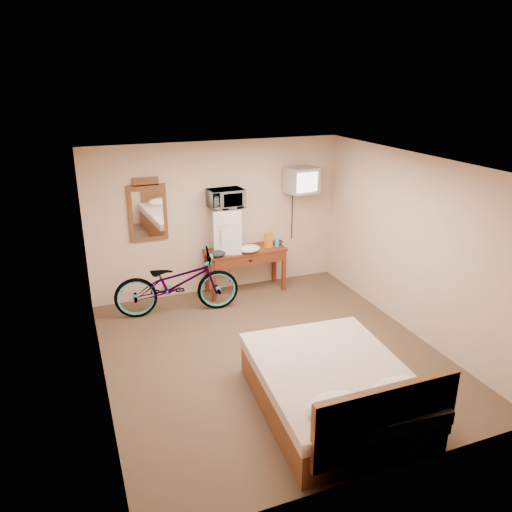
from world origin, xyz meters
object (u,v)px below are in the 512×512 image
Objects in this scene: crt_television at (302,180)px; bicycle at (177,283)px; desk at (246,257)px; mini_fridge at (226,230)px; microwave at (226,199)px; blue_cup at (277,242)px; wall_mirror at (148,211)px; bed at (335,389)px.

bicycle is at bearing -170.38° from crt_television.
mini_fridge is (-0.31, 0.06, 0.48)m from desk.
microwave reaches higher than blue_cup.
wall_mirror is (-2.06, 0.28, 0.67)m from blue_cup.
wall_mirror is at bearing 29.14° from bicycle.
desk is at bearing -13.35° from microwave.
microwave is 1.18m from blue_cup.
mini_fridge is at bearing 91.55° from bed.
bed is (1.03, -3.02, -0.20)m from bicycle.
crt_television reaches higher than microwave.
desk is 9.62× the size of blue_cup.
bed is at bearing -109.63° from crt_television.
blue_cup is 1.10m from crt_television.
bicycle is 3.19m from bed.
desk is 1.05m from microwave.
microwave is at bearing -59.21° from bicycle.
microwave is at bearing 56.35° from mini_fridge.
blue_cup is 3.49m from bed.
wall_mirror is 4.05m from bed.
mini_fridge is at bearing -59.21° from bicycle.
bed is at bearing -70.51° from wall_mirror.
bicycle is (-0.94, -0.42, -0.62)m from mini_fridge.
desk is 2.20× the size of crt_television.
wall_mirror reaches higher than blue_cup.
blue_cup is 0.07× the size of bicycle.
microwave is (0.00, 0.00, 0.51)m from mini_fridge.
desk is 1.76m from wall_mirror.
wall_mirror is at bearing 174.27° from crt_television.
wall_mirror is 1.21m from bicycle.
crt_television reaches higher than blue_cup.
mini_fridge is 0.51m from microwave.
crt_television is at bearing -4.42° from microwave.
bed is at bearing -93.71° from desk.
wall_mirror is 0.53× the size of bicycle.
blue_cup is 0.07× the size of bed.
wall_mirror reaches higher than mini_fridge.
bicycle is 0.88× the size of bed.
bicycle is (-2.24, -0.38, -1.34)m from crt_television.
mini_fridge is 0.39× the size of bicycle.
wall_mirror reaches higher than bed.
bicycle is at bearing -169.06° from blue_cup.
wall_mirror is at bearing 169.86° from mini_fridge.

